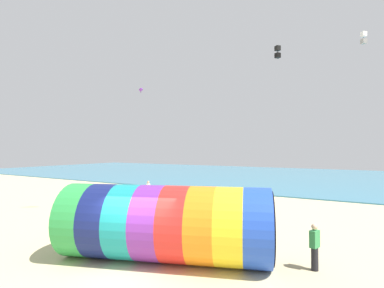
{
  "coord_description": "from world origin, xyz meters",
  "views": [
    {
      "loc": [
        6.96,
        -7.63,
        4.2
      ],
      "look_at": [
        0.32,
        3.59,
        4.42
      ],
      "focal_mm": 28.0,
      "sensor_mm": 36.0,
      "label": 1
    }
  ],
  "objects": [
    {
      "name": "ground_plane",
      "position": [
        0.0,
        0.0,
        0.0
      ],
      "size": [
        120.0,
        120.0,
        0.0
      ],
      "primitive_type": "plane",
      "color": "#CCBA8C"
    },
    {
      "name": "bystander_mid_beach",
      "position": [
        1.6,
        7.35,
        0.93
      ],
      "size": [
        0.39,
        0.28,
        1.8
      ],
      "color": "#383D56",
      "rests_on": "ground"
    },
    {
      "name": "sea",
      "position": [
        0.0,
        38.85,
        0.05
      ],
      "size": [
        120.0,
        40.0,
        0.1
      ],
      "primitive_type": "cube",
      "color": "teal",
      "rests_on": "ground"
    },
    {
      "name": "kite_white_box",
      "position": [
        6.71,
        17.7,
        12.42
      ],
      "size": [
        0.46,
        0.46,
        0.94
      ],
      "color": "white"
    },
    {
      "name": "kite_black_box",
      "position": [
        1.73,
        12.55,
        10.75
      ],
      "size": [
        0.42,
        0.42,
        0.87
      ],
      "color": "black"
    },
    {
      "name": "kite_handler",
      "position": [
        5.32,
        3.49,
        0.82
      ],
      "size": [
        0.33,
        0.41,
        1.61
      ],
      "color": "black",
      "rests_on": "ground"
    },
    {
      "name": "kite_purple_parafoil",
      "position": [
        -8.18,
        10.19,
        8.8
      ],
      "size": [
        0.74,
        0.63,
        0.37
      ],
      "color": "purple"
    },
    {
      "name": "giant_inflatable_tube",
      "position": [
        0.34,
        1.6,
        1.41
      ],
      "size": [
        8.28,
        5.27,
        2.82
      ],
      "color": "green",
      "rests_on": "ground"
    },
    {
      "name": "bystander_near_water",
      "position": [
        -9.0,
        12.12,
        0.77
      ],
      "size": [
        0.32,
        0.41,
        1.53
      ],
      "color": "#726651",
      "rests_on": "ground"
    }
  ]
}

